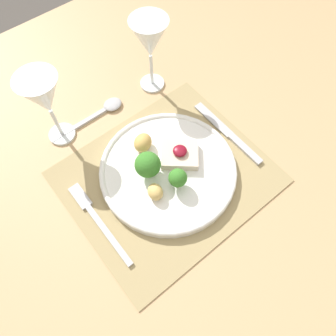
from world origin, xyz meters
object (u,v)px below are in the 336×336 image
Objects in this scene: wine_glass_near at (150,41)px; knife at (232,137)px; fork at (96,217)px; spoon at (103,110)px; wine_glass_far at (44,97)px; dinner_plate at (167,169)px.

knife is at bearing -80.28° from wine_glass_near.
fork is 1.00× the size of knife.
spoon is 0.17m from wine_glass_far.
knife is at bearing -40.20° from wine_glass_far.
fork is at bearing -125.07° from spoon.
dinner_plate reaches higher than spoon.
knife is at bearing -7.42° from dinner_plate.
wine_glass_near reaches higher than knife.
wine_glass_far is (-0.13, 0.23, 0.11)m from dinner_plate.
wine_glass_far reaches higher than dinner_plate.
knife is at bearing -4.29° from fork.
dinner_plate is 1.40× the size of knife.
wine_glass_far is (-0.11, 0.00, 0.13)m from spoon.
knife is 1.12× the size of wine_glass_near.
spoon is at bearing 178.27° from wine_glass_near.
wine_glass_far is at bearing 139.00° from knife.
fork is at bearing 174.16° from knife.
wine_glass_far is at bearing 178.22° from wine_glass_near.
dinner_plate is at bearing -61.22° from wine_glass_far.
dinner_plate is 0.17m from knife.
spoon reaches higher than fork.
wine_glass_far is at bearing 179.45° from spoon.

